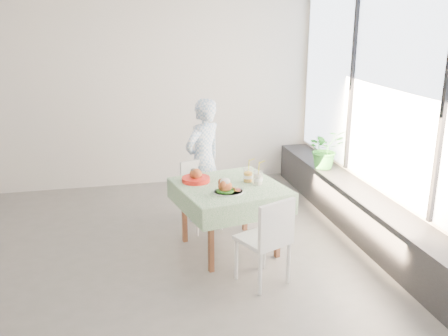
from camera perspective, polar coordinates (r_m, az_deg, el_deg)
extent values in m
plane|color=#5A5856|center=(5.40, -11.87, -10.48)|extent=(6.00, 6.00, 0.00)
cube|color=silver|center=(7.38, -13.05, 8.39)|extent=(6.00, 0.02, 2.80)
cube|color=silver|center=(2.54, -12.34, -8.30)|extent=(6.00, 0.02, 2.80)
cube|color=silver|center=(5.75, 18.69, 5.52)|extent=(0.02, 5.00, 2.80)
cube|color=#D1E0F9|center=(5.69, 18.67, 7.98)|extent=(0.01, 4.80, 2.18)
cube|color=black|center=(5.97, 15.99, -5.37)|extent=(0.40, 4.80, 0.50)
cube|color=brown|center=(5.29, 0.65, -2.29)|extent=(1.06, 1.06, 0.04)
cube|color=white|center=(5.28, 0.65, -2.03)|extent=(1.23, 1.23, 0.01)
cube|color=white|center=(5.92, -2.49, -3.21)|extent=(0.49, 0.49, 0.04)
cube|color=white|center=(5.99, -3.34, -0.83)|extent=(0.37, 0.16, 0.38)
cube|color=white|center=(4.76, 4.45, -8.12)|extent=(0.54, 0.54, 0.04)
cube|color=white|center=(4.54, 6.06, -6.33)|extent=(0.39, 0.20, 0.41)
imported|color=#81A7CF|center=(6.07, -2.38, 0.82)|extent=(0.67, 0.62, 1.53)
cylinder|color=white|center=(5.05, 0.52, -2.76)|extent=(0.31, 0.31, 0.02)
cylinder|color=#1B5715|center=(5.04, 0.13, -2.63)|extent=(0.17, 0.17, 0.02)
ellipsoid|color=#9F4F26|center=(5.02, 0.13, -2.10)|extent=(0.14, 0.13, 0.11)
ellipsoid|color=white|center=(5.00, 0.13, -1.56)|extent=(0.10, 0.10, 0.07)
cylinder|color=maroon|center=(5.05, 1.61, -2.49)|extent=(0.05, 0.05, 0.03)
cylinder|color=white|center=(5.36, 2.77, -0.87)|extent=(0.10, 0.10, 0.14)
cylinder|color=#FFA715|center=(5.36, 2.76, -1.04)|extent=(0.09, 0.09, 0.10)
cylinder|color=white|center=(5.34, 2.78, -0.10)|extent=(0.11, 0.11, 0.01)
cylinder|color=yellow|center=(5.32, 2.85, 0.44)|extent=(0.01, 0.04, 0.20)
cylinder|color=white|center=(5.28, 3.91, -1.16)|extent=(0.10, 0.10, 0.14)
cylinder|color=beige|center=(5.29, 3.91, -1.33)|extent=(0.09, 0.09, 0.10)
cylinder|color=white|center=(5.26, 3.93, -0.38)|extent=(0.11, 0.11, 0.01)
cylinder|color=yellow|center=(5.25, 4.01, 0.16)|extent=(0.01, 0.04, 0.20)
cylinder|color=red|center=(5.39, -3.23, -1.32)|extent=(0.30, 0.30, 0.05)
cylinder|color=white|center=(5.38, -3.23, -1.19)|extent=(0.26, 0.26, 0.02)
ellipsoid|color=#9F4F26|center=(5.37, -3.24, -0.68)|extent=(0.13, 0.13, 0.12)
imported|color=#297B2B|center=(6.75, 11.50, 2.17)|extent=(0.52, 0.46, 0.53)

